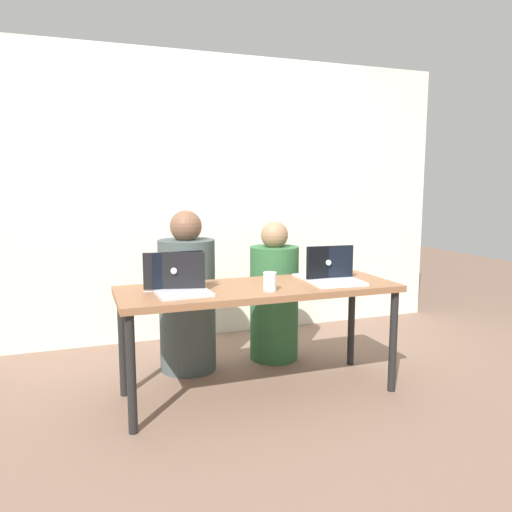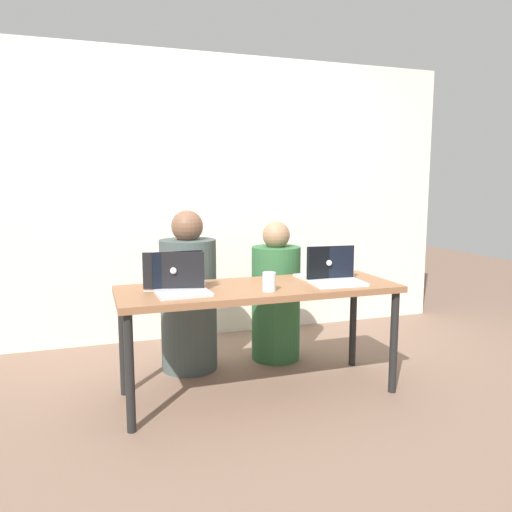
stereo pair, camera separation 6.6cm
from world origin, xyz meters
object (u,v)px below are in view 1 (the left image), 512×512
(laptop_front_left, at_px, (182,285))
(laptop_back_right, at_px, (322,271))
(person_on_right, at_px, (274,298))
(water_glass_center, at_px, (270,283))
(person_on_left, at_px, (187,300))
(laptop_back_left, at_px, (175,281))
(laptop_front_right, at_px, (335,275))

(laptop_front_left, relative_size, laptop_back_right, 1.06)
(person_on_right, xyz_separation_m, water_glass_center, (-0.33, -0.74, 0.28))
(person_on_left, bearing_deg, laptop_front_left, 75.35)
(person_on_left, distance_m, laptop_back_left, 0.58)
(laptop_front_right, bearing_deg, water_glass_center, -164.99)
(laptop_back_left, distance_m, laptop_front_left, 0.13)
(laptop_front_right, bearing_deg, person_on_left, 146.11)
(person_on_right, height_order, laptop_back_right, person_on_right)
(laptop_back_left, distance_m, laptop_back_right, 0.98)
(person_on_right, xyz_separation_m, laptop_front_left, (-0.83, -0.63, 0.28))
(laptop_front_left, bearing_deg, laptop_front_right, -3.90)
(laptop_front_left, bearing_deg, person_on_right, 34.48)
(laptop_front_left, height_order, laptop_back_right, laptop_front_left)
(laptop_front_left, distance_m, water_glass_center, 0.52)
(laptop_front_right, xyz_separation_m, water_glass_center, (-0.48, -0.09, -0.00))
(person_on_right, bearing_deg, water_glass_center, 58.63)
(person_on_left, height_order, laptop_front_left, person_on_left)
(person_on_left, distance_m, laptop_front_right, 1.08)
(person_on_right, bearing_deg, person_on_left, -7.53)
(person_on_left, bearing_deg, person_on_right, 179.80)
(person_on_left, height_order, laptop_front_right, person_on_left)
(laptop_front_right, bearing_deg, laptop_back_right, 99.80)
(laptop_back_right, bearing_deg, water_glass_center, 25.33)
(laptop_front_right, height_order, laptop_front_left, laptop_front_left)
(person_on_right, relative_size, laptop_front_right, 3.06)
(laptop_front_right, relative_size, laptop_front_left, 1.10)
(water_glass_center, bearing_deg, person_on_left, 114.78)
(laptop_front_right, xyz_separation_m, laptop_front_left, (-0.98, 0.02, 0.00))
(person_on_left, xyz_separation_m, laptop_back_left, (-0.17, -0.49, 0.24))
(laptop_back_right, height_order, water_glass_center, laptop_back_right)
(person_on_right, bearing_deg, laptop_front_right, 95.84)
(laptop_back_left, xyz_separation_m, laptop_front_right, (1.00, -0.16, -0.00))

